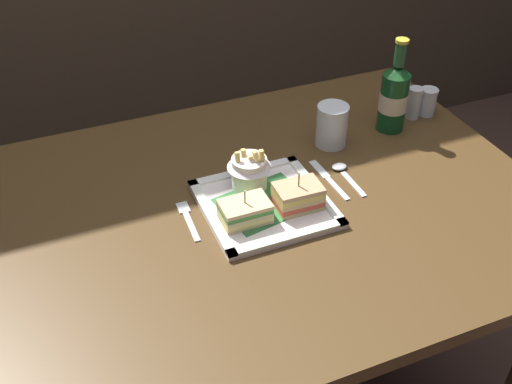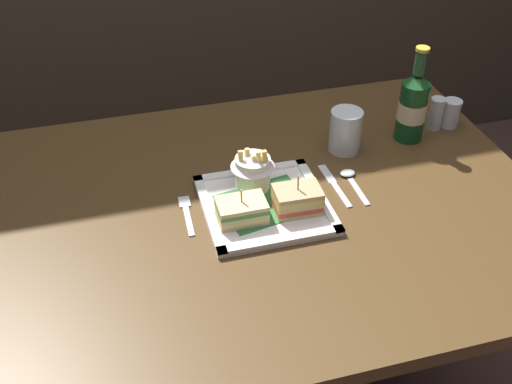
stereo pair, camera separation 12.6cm
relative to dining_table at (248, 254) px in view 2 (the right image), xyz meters
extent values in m
cube|color=#4D351B|center=(0.00, 0.00, 0.12)|extent=(1.28, 0.90, 0.03)
cylinder|color=#4C2C1C|center=(-0.56, 0.37, -0.25)|extent=(0.08, 0.08, 0.71)
cylinder|color=#4D3D29|center=(0.56, 0.37, -0.25)|extent=(0.08, 0.08, 0.71)
cube|color=white|center=(0.03, -0.01, 0.14)|extent=(0.26, 0.26, 0.01)
cube|color=#2F6F37|center=(0.03, -0.01, 0.15)|extent=(0.20, 0.17, 0.00)
cube|color=white|center=(0.03, -0.13, 0.15)|extent=(0.26, 0.02, 0.01)
cube|color=white|center=(0.03, 0.11, 0.15)|extent=(0.26, 0.02, 0.01)
cube|color=white|center=(-0.08, -0.01, 0.15)|extent=(0.02, 0.26, 0.01)
cube|color=white|center=(0.15, -0.01, 0.15)|extent=(0.02, 0.26, 0.01)
cube|color=#D3B57F|center=(-0.02, -0.05, 0.15)|extent=(0.10, 0.07, 0.01)
cube|color=#F3D574|center=(-0.02, -0.05, 0.16)|extent=(0.10, 0.07, 0.01)
cube|color=#D6BC80|center=(-0.02, -0.05, 0.17)|extent=(0.10, 0.07, 0.01)
cube|color=#4E913C|center=(-0.02, -0.05, 0.18)|extent=(0.10, 0.07, 0.01)
cube|color=#E4BD86|center=(-0.02, -0.05, 0.19)|extent=(0.10, 0.07, 0.01)
cylinder|color=tan|center=(-0.02, -0.05, 0.18)|extent=(0.00, 0.00, 0.08)
cube|color=tan|center=(0.09, -0.05, 0.15)|extent=(0.10, 0.07, 0.01)
cube|color=#C64C36|center=(0.09, -0.05, 0.16)|extent=(0.10, 0.07, 0.01)
cube|color=tan|center=(0.09, -0.05, 0.17)|extent=(0.10, 0.07, 0.01)
cube|color=#E0BF56|center=(0.09, -0.05, 0.18)|extent=(0.10, 0.07, 0.01)
cube|color=tan|center=(0.09, -0.05, 0.19)|extent=(0.10, 0.07, 0.01)
cylinder|color=tan|center=(0.09, -0.05, 0.19)|extent=(0.00, 0.00, 0.09)
cylinder|color=white|center=(0.03, 0.05, 0.18)|extent=(0.08, 0.08, 0.07)
cone|color=white|center=(0.03, 0.05, 0.22)|extent=(0.09, 0.09, 0.03)
cube|color=#DFB558|center=(0.04, 0.06, 0.21)|extent=(0.02, 0.02, 0.05)
cube|color=#EAC967|center=(0.02, 0.06, 0.21)|extent=(0.01, 0.01, 0.05)
cube|color=#E5C25B|center=(0.05, 0.04, 0.22)|extent=(0.01, 0.01, 0.06)
cube|color=#F7DD82|center=(0.04, 0.04, 0.22)|extent=(0.02, 0.02, 0.07)
cube|color=#DEC65F|center=(0.00, 0.05, 0.21)|extent=(0.01, 0.02, 0.06)
cube|color=#EDD273|center=(0.03, 0.05, 0.21)|extent=(0.02, 0.01, 0.05)
cube|color=#D6BE5A|center=(0.05, 0.04, 0.21)|extent=(0.01, 0.02, 0.05)
cylinder|color=#10431E|center=(0.45, 0.16, 0.21)|extent=(0.07, 0.07, 0.15)
cone|color=#184D1E|center=(0.45, 0.16, 0.30)|extent=(0.07, 0.07, 0.02)
cylinder|color=#1C4828|center=(0.45, 0.16, 0.34)|extent=(0.03, 0.03, 0.06)
cylinder|color=gold|center=(0.45, 0.16, 0.37)|extent=(0.03, 0.03, 0.01)
cylinder|color=beige|center=(0.45, 0.16, 0.21)|extent=(0.07, 0.07, 0.05)
cylinder|color=silver|center=(0.28, 0.15, 0.19)|extent=(0.08, 0.08, 0.10)
cylinder|color=silver|center=(0.28, 0.15, 0.17)|extent=(0.07, 0.07, 0.07)
cube|color=silver|center=(-0.13, -0.02, 0.14)|extent=(0.02, 0.10, 0.00)
cube|color=silver|center=(-0.13, 0.05, 0.14)|extent=(0.03, 0.04, 0.00)
cube|color=silver|center=(0.21, -0.02, 0.14)|extent=(0.02, 0.09, 0.00)
cube|color=silver|center=(0.20, 0.06, 0.14)|extent=(0.02, 0.07, 0.00)
cube|color=silver|center=(0.25, -0.02, 0.14)|extent=(0.01, 0.10, 0.00)
ellipsoid|color=silver|center=(0.25, 0.05, 0.14)|extent=(0.03, 0.03, 0.01)
cylinder|color=silver|center=(0.53, 0.18, 0.17)|extent=(0.03, 0.03, 0.07)
cylinder|color=white|center=(0.53, 0.18, 0.16)|extent=(0.03, 0.03, 0.04)
cylinder|color=silver|center=(0.53, 0.18, 0.21)|extent=(0.04, 0.04, 0.01)
cylinder|color=silver|center=(0.57, 0.18, 0.17)|extent=(0.04, 0.04, 0.06)
cylinder|color=#3B3021|center=(0.57, 0.18, 0.15)|extent=(0.04, 0.04, 0.03)
cylinder|color=silver|center=(0.57, 0.18, 0.20)|extent=(0.05, 0.05, 0.01)
camera|label=1|loc=(-0.36, -0.93, 0.94)|focal=42.90mm
camera|label=2|loc=(-0.25, -0.97, 0.94)|focal=42.90mm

